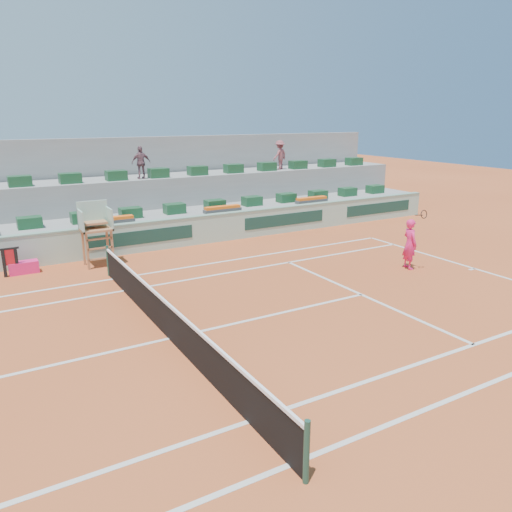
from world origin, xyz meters
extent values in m
plane|color=#AA4721|center=(0.00, 0.00, 0.00)|extent=(90.00, 90.00, 0.00)
cube|color=gray|center=(0.00, 10.70, 0.60)|extent=(36.00, 4.00, 1.20)
cube|color=gray|center=(0.00, 12.30, 1.30)|extent=(36.00, 2.40, 2.60)
cube|color=gray|center=(0.00, 13.90, 2.20)|extent=(36.00, 0.40, 4.40)
cube|color=#FF2172|center=(-2.56, 7.75, 0.22)|extent=(0.98, 0.44, 0.44)
imported|color=#754E58|center=(3.16, 11.60, 3.35)|extent=(0.88, 0.37, 1.50)
imported|color=#8F474C|center=(10.93, 11.91, 3.37)|extent=(1.14, 0.90, 1.55)
cube|color=silver|center=(11.88, 0.00, 0.01)|extent=(0.12, 10.97, 0.01)
cube|color=silver|center=(0.00, -5.49, 0.01)|extent=(23.77, 0.12, 0.01)
cube|color=silver|center=(0.00, 5.49, 0.01)|extent=(23.77, 0.12, 0.01)
cube|color=silver|center=(0.00, -4.12, 0.01)|extent=(23.77, 0.12, 0.01)
cube|color=silver|center=(0.00, 4.12, 0.01)|extent=(23.77, 0.12, 0.01)
cube|color=silver|center=(6.40, 0.00, 0.01)|extent=(0.12, 8.23, 0.01)
cube|color=silver|center=(0.00, 0.00, 0.01)|extent=(12.80, 0.12, 0.01)
cube|color=silver|center=(11.73, 0.00, 0.01)|extent=(0.30, 0.12, 0.01)
cube|color=black|center=(0.00, 0.00, 0.46)|extent=(0.03, 11.87, 0.92)
cube|color=white|center=(0.00, 0.00, 0.95)|extent=(0.06, 11.87, 0.07)
cylinder|color=#1C4233|center=(0.00, -5.94, 0.55)|extent=(0.10, 0.10, 1.10)
cylinder|color=#1C4233|center=(0.00, 5.94, 0.55)|extent=(0.10, 0.10, 1.10)
cube|color=#9CC5B1|center=(0.00, 8.50, 0.60)|extent=(36.00, 0.30, 1.20)
cube|color=gray|center=(0.00, 8.50, 1.23)|extent=(36.00, 0.34, 0.06)
cube|color=#153B32|center=(2.00, 8.34, 0.65)|extent=(4.40, 0.02, 0.56)
cube|color=#153B32|center=(9.00, 8.34, 0.65)|extent=(4.40, 0.02, 0.56)
cube|color=#153B32|center=(15.00, 8.34, 0.65)|extent=(4.40, 0.02, 0.56)
cube|color=#A1653D|center=(-0.45, 7.05, 0.68)|extent=(0.08, 0.08, 1.35)
cube|color=#A1653D|center=(0.45, 7.05, 0.68)|extent=(0.08, 0.08, 1.35)
cube|color=#A1653D|center=(-0.45, 7.75, 0.68)|extent=(0.08, 0.08, 1.35)
cube|color=#A1653D|center=(0.45, 7.75, 0.68)|extent=(0.08, 0.08, 1.35)
cube|color=#A1653D|center=(0.00, 7.40, 1.39)|extent=(1.10, 0.90, 0.08)
cube|color=#9CC5B1|center=(0.00, 7.78, 1.90)|extent=(1.10, 0.08, 1.00)
cube|color=#9CC5B1|center=(-0.52, 7.40, 1.75)|extent=(0.06, 0.90, 0.80)
cube|color=#9CC5B1|center=(0.52, 7.40, 1.75)|extent=(0.06, 0.90, 0.80)
cube|color=#A1653D|center=(0.00, 7.50, 1.63)|extent=(0.80, 0.60, 0.08)
cube|color=#A1653D|center=(0.00, 7.05, 0.35)|extent=(0.90, 0.08, 0.06)
cube|color=#A1653D|center=(0.00, 7.05, 0.75)|extent=(0.90, 0.08, 0.06)
cube|color=#A1653D|center=(0.00, 7.05, 1.10)|extent=(0.90, 0.08, 0.06)
cube|color=#174726|center=(-2.00, 9.80, 1.42)|extent=(0.90, 0.60, 0.44)
cube|color=#174726|center=(0.00, 9.80, 1.42)|extent=(0.90, 0.60, 0.44)
cube|color=#174726|center=(2.00, 9.80, 1.42)|extent=(0.90, 0.60, 0.44)
cube|color=#174726|center=(4.00, 9.80, 1.42)|extent=(0.90, 0.60, 0.44)
cube|color=#174726|center=(6.00, 9.80, 1.42)|extent=(0.90, 0.60, 0.44)
cube|color=#174726|center=(8.00, 9.80, 1.42)|extent=(0.90, 0.60, 0.44)
cube|color=#174726|center=(10.00, 9.80, 1.42)|extent=(0.90, 0.60, 0.44)
cube|color=#174726|center=(12.00, 9.80, 1.42)|extent=(0.90, 0.60, 0.44)
cube|color=#174726|center=(14.00, 9.80, 1.42)|extent=(0.90, 0.60, 0.44)
cube|color=#174726|center=(16.00, 9.80, 1.42)|extent=(0.90, 0.60, 0.44)
cube|color=#174726|center=(-2.00, 11.70, 2.82)|extent=(0.90, 0.60, 0.44)
cube|color=#174726|center=(0.00, 11.70, 2.82)|extent=(0.90, 0.60, 0.44)
cube|color=#174726|center=(2.00, 11.70, 2.82)|extent=(0.90, 0.60, 0.44)
cube|color=#174726|center=(4.00, 11.70, 2.82)|extent=(0.90, 0.60, 0.44)
cube|color=#174726|center=(6.00, 11.70, 2.82)|extent=(0.90, 0.60, 0.44)
cube|color=#174726|center=(8.00, 11.70, 2.82)|extent=(0.90, 0.60, 0.44)
cube|color=#174726|center=(10.00, 11.70, 2.82)|extent=(0.90, 0.60, 0.44)
cube|color=#174726|center=(12.00, 11.70, 2.82)|extent=(0.90, 0.60, 0.44)
cube|color=#174726|center=(14.00, 11.70, 2.82)|extent=(0.90, 0.60, 0.44)
cube|color=#174726|center=(16.00, 11.70, 2.82)|extent=(0.90, 0.60, 0.44)
cube|color=#474747|center=(1.00, 9.00, 1.28)|extent=(1.80, 0.36, 0.16)
cube|color=#FF6115|center=(1.00, 9.00, 1.42)|extent=(1.70, 0.32, 0.12)
cube|color=#474747|center=(6.00, 9.00, 1.28)|extent=(1.80, 0.36, 0.16)
cube|color=#FF6115|center=(6.00, 9.00, 1.42)|extent=(1.70, 0.32, 0.12)
cube|color=#474747|center=(11.00, 9.00, 1.28)|extent=(1.80, 0.36, 0.16)
cube|color=#FF6115|center=(11.00, 9.00, 1.42)|extent=(1.70, 0.32, 0.12)
cube|color=black|center=(-3.17, 7.61, 0.50)|extent=(0.11, 0.11, 1.00)
cube|color=black|center=(-2.77, 7.61, 0.50)|extent=(0.11, 0.11, 1.00)
cube|color=black|center=(-2.97, 7.61, 1.00)|extent=(0.66, 0.09, 0.06)
cube|color=red|center=(-2.97, 7.59, 0.70)|extent=(0.48, 0.04, 0.56)
imported|color=#FF2172|center=(9.79, 1.29, 0.93)|extent=(0.58, 0.75, 1.85)
cylinder|color=black|center=(9.79, 0.99, 2.05)|extent=(0.03, 0.35, 0.09)
torus|color=black|center=(9.79, 0.77, 2.12)|extent=(0.31, 0.08, 0.31)
camera|label=1|loc=(-3.90, -11.14, 5.49)|focal=35.00mm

